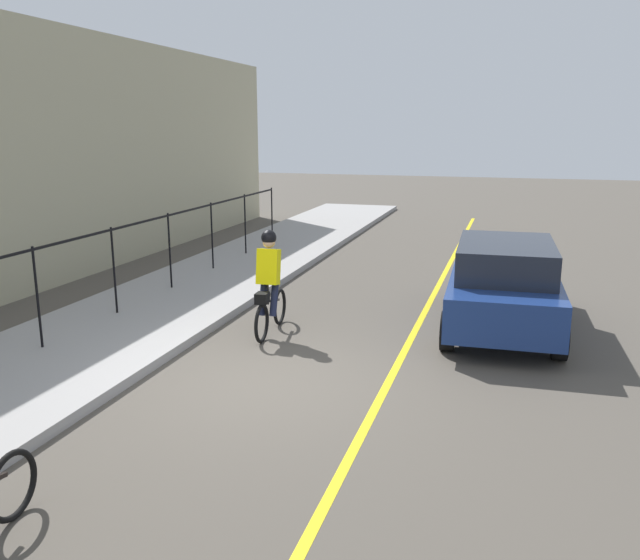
% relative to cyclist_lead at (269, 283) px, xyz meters
% --- Properties ---
extents(ground_plane, '(80.00, 80.00, 0.00)m').
position_rel_cyclist_lead_xyz_m(ground_plane, '(-2.05, -0.78, -0.91)').
color(ground_plane, '#4E473F').
extents(lane_line_centre, '(36.00, 0.12, 0.01)m').
position_rel_cyclist_lead_xyz_m(lane_line_centre, '(-2.05, -2.38, -0.91)').
color(lane_line_centre, yellow).
rests_on(lane_line_centre, ground).
extents(sidewalk, '(40.00, 3.20, 0.15)m').
position_rel_cyclist_lead_xyz_m(sidewalk, '(-2.05, 2.62, -0.84)').
color(sidewalk, gray).
rests_on(sidewalk, ground).
extents(iron_fence, '(18.21, 0.04, 1.60)m').
position_rel_cyclist_lead_xyz_m(iron_fence, '(-1.05, 3.02, 0.44)').
color(iron_fence, black).
rests_on(iron_fence, sidewalk).
extents(cyclist_lead, '(1.71, 0.38, 1.83)m').
position_rel_cyclist_lead_xyz_m(cyclist_lead, '(0.00, 0.00, 0.00)').
color(cyclist_lead, black).
rests_on(cyclist_lead, ground).
extents(patrol_sedan, '(4.46, 2.04, 1.58)m').
position_rel_cyclist_lead_xyz_m(patrol_sedan, '(1.53, -3.83, -0.09)').
color(patrol_sedan, navy).
rests_on(patrol_sedan, ground).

